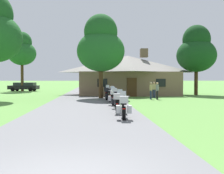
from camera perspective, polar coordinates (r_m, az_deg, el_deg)
ground_plane at (r=25.12m, az=-5.11°, el=-2.79°), size 500.00×500.00×0.00m
asphalt_driveway at (r=23.12m, az=-5.23°, el=-3.11°), size 6.40×80.00×0.06m
motorcycle_orange_nearest_to_camera at (r=13.03m, az=2.49°, el=-4.34°), size 0.81×2.08×1.30m
motorcycle_black_second_in_row at (r=15.40m, az=1.38°, el=-3.36°), size 0.82×2.07×1.30m
motorcycle_red_third_in_row at (r=17.66m, az=0.92°, el=-2.73°), size 0.73×2.08×1.30m
motorcycle_blue_fourth_in_row at (r=19.90m, az=0.23°, el=-2.23°), size 0.79×2.08×1.30m
motorcycle_white_fifth_in_row at (r=22.43m, az=-0.20°, el=-1.78°), size 0.96×2.07×1.30m
motorcycle_orange_sixth_in_row at (r=24.65m, az=-1.07°, el=-1.43°), size 0.71×2.08×1.30m
motorcycle_yellow_farthest_in_row at (r=27.13m, az=-1.13°, el=-1.14°), size 0.74×2.08×1.30m
stone_lodge at (r=33.84m, az=3.31°, el=2.67°), size 12.42×8.53×5.81m
bystander_tan_shirt_near_lodge at (r=28.39m, az=8.96°, el=-0.40°), size 0.50×0.35×1.67m
bystander_tan_shirt_beside_signpost at (r=26.13m, az=8.29°, el=-0.55°), size 0.22×0.55×1.69m
bystander_gray_shirt_by_tree at (r=26.08m, az=9.63°, el=-0.60°), size 0.35×0.51×1.67m
tree_left_far at (r=44.56m, az=-18.68°, el=7.44°), size 4.38×4.38×9.38m
tree_by_lodge_front at (r=27.10m, az=-2.41°, el=8.81°), size 4.79×4.79×8.47m
tree_right_of_lodge at (r=34.58m, az=17.57°, el=7.38°), size 4.80×4.80×8.58m
parked_black_suv_far_left at (r=44.98m, az=-18.26°, el=0.12°), size 4.79×2.39×1.40m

